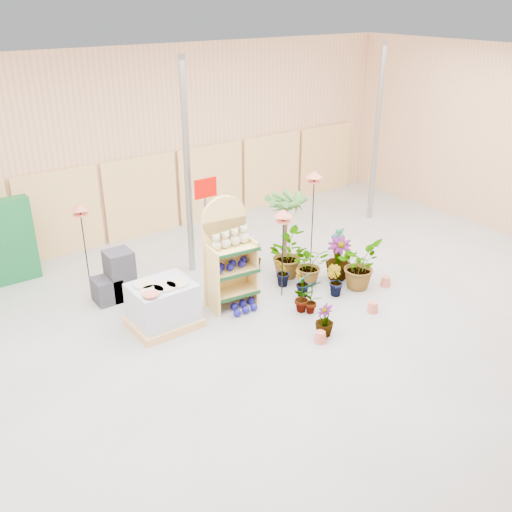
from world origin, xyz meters
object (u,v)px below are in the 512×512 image
Objects in this scene: pallet_stack at (163,305)px; potted_plant_2 at (310,265)px; display_shelf at (228,256)px; bird_table_front at (283,216)px.

pallet_stack is 3.28m from potted_plant_2.
display_shelf is 2.61× the size of potted_plant_2.
display_shelf is 1.55m from pallet_stack.
bird_table_front is at bearing -9.23° from pallet_stack.
pallet_stack is (-1.43, -0.04, -0.57)m from display_shelf.
display_shelf reaches higher than bird_table_front.
potted_plant_2 is at bearing -5.52° from pallet_stack.
display_shelf reaches higher than pallet_stack.
bird_table_front is at bearing -172.93° from potted_plant_2.
pallet_stack is at bearing 175.75° from potted_plant_2.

